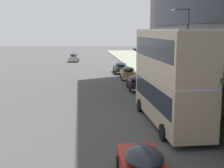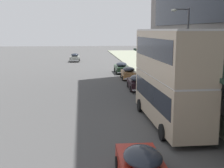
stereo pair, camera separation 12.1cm
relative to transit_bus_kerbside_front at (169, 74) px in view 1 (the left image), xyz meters
The scene contains 7 objects.
transit_bus_kerbside_front is the anchor object (origin of this frame).
sedan_second_mid 12.89m from the transit_bus_kerbside_front, 89.54° to the left, with size 1.93×4.76×1.62m.
sedan_trailing_near 20.05m from the transit_bus_kerbside_front, 89.08° to the left, with size 2.01×4.36×1.63m.
sedan_trailing_mid 9.23m from the transit_bus_kerbside_front, 112.86° to the right, with size 2.03×4.44×1.57m.
sedan_second_near 26.05m from the transit_bus_kerbside_front, 89.67° to the left, with size 1.95×4.87×1.65m.
sedan_far_back 44.59m from the transit_bus_kerbside_front, 99.18° to the left, with size 2.07×4.49×1.69m.
street_lamp 5.21m from the transit_bus_kerbside_front, 59.70° to the left, with size 1.50×0.28×7.98m.
Camera 1 is at (-2.44, -5.60, 6.43)m, focal length 50.00 mm.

